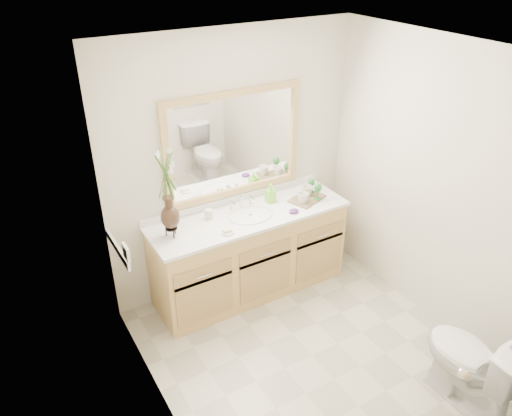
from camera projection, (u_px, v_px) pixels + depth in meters
floor at (312, 355)px, 4.08m from camera, size 2.60×2.60×0.00m
ceiling at (334, 56)px, 2.91m from camera, size 2.40×2.60×0.02m
wall_back at (233, 165)px, 4.47m from camera, size 2.40×0.02×2.40m
wall_front at (478, 348)px, 2.52m from camera, size 2.40×0.02×2.40m
wall_left at (159, 285)px, 2.96m from camera, size 0.02×2.60×2.40m
wall_right at (440, 191)px, 4.03m from camera, size 0.02×2.60×2.40m
vanity at (250, 254)px, 4.65m from camera, size 1.80×0.55×0.80m
counter at (249, 216)px, 4.44m from camera, size 1.84×0.57×0.03m
sink at (251, 220)px, 4.45m from camera, size 0.38×0.34×0.23m
mirror at (234, 145)px, 4.35m from camera, size 1.32×0.04×0.97m
switch_plate at (126, 252)px, 3.65m from camera, size 0.02×0.12×0.12m
door at (427, 398)px, 2.49m from camera, size 0.80×0.03×2.00m
toilet at (472, 363)px, 3.52m from camera, size 0.42×0.75×0.74m
flower_vase at (167, 180)px, 3.88m from camera, size 0.18×0.18×0.75m
tumbler at (209, 214)px, 4.35m from camera, size 0.07×0.07×0.09m
soap_dish at (227, 232)px, 4.16m from camera, size 0.11×0.11×0.04m
soap_bottle at (270, 194)px, 4.61m from camera, size 0.08×0.08×0.16m
purple_dish at (294, 211)px, 4.46m from camera, size 0.10×0.09×0.03m
tray at (307, 199)px, 4.68m from camera, size 0.39×0.32×0.02m
mug_left at (303, 198)px, 4.57m from camera, size 0.13×0.13×0.10m
mug_right at (307, 191)px, 4.69m from camera, size 0.14×0.14×0.10m
goblet_front at (318, 189)px, 4.61m from camera, size 0.07×0.07×0.16m
goblet_back at (312, 183)px, 4.74m from camera, size 0.06×0.06×0.14m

